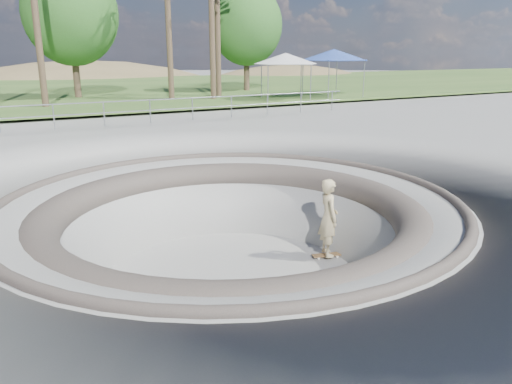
% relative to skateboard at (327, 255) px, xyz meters
% --- Properties ---
extents(ground, '(180.00, 180.00, 0.00)m').
position_rel_skateboard_xyz_m(ground, '(-2.70, 0.10, 1.84)').
color(ground, gray).
rests_on(ground, ground).
extents(skate_bowl, '(14.00, 14.00, 4.10)m').
position_rel_skateboard_xyz_m(skate_bowl, '(-2.70, 0.10, 0.01)').
color(skate_bowl, gray).
rests_on(skate_bowl, ground).
extents(grass_strip, '(180.00, 36.00, 0.12)m').
position_rel_skateboard_xyz_m(grass_strip, '(-2.70, 34.10, 2.06)').
color(grass_strip, '#375A24').
rests_on(grass_strip, ground).
extents(distant_hills, '(103.20, 45.00, 28.60)m').
position_rel_skateboard_xyz_m(distant_hills, '(1.08, 57.27, -5.18)').
color(distant_hills, brown).
rests_on(distant_hills, ground).
extents(safety_railing, '(25.00, 0.06, 1.03)m').
position_rel_skateboard_xyz_m(safety_railing, '(-2.70, 12.10, 2.53)').
color(safety_railing, gray).
rests_on(safety_railing, ground).
extents(skateboard, '(0.80, 0.42, 0.08)m').
position_rel_skateboard_xyz_m(skateboard, '(0.00, 0.00, 0.00)').
color(skateboard, brown).
rests_on(skateboard, ground).
extents(skater, '(0.67, 0.83, 1.99)m').
position_rel_skateboard_xyz_m(skater, '(0.00, -0.00, 1.01)').
color(skater, tan).
rests_on(skater, skateboard).
extents(canopy_white, '(5.30, 5.30, 2.87)m').
position_rel_skateboard_xyz_m(canopy_white, '(10.13, 18.10, 4.63)').
color(canopy_white, gray).
rests_on(canopy_white, ground).
extents(canopy_blue, '(6.18, 6.18, 3.12)m').
position_rel_skateboard_xyz_m(canopy_blue, '(13.93, 18.10, 4.85)').
color(canopy_blue, gray).
rests_on(canopy_blue, ground).
extents(bushy_tree_mid, '(6.02, 5.47, 8.69)m').
position_rel_skateboard_xyz_m(bushy_tree_mid, '(-1.29, 25.92, 7.39)').
color(bushy_tree_mid, brown).
rests_on(bushy_tree_mid, ground).
extents(bushy_tree_right, '(5.61, 5.10, 8.10)m').
position_rel_skateboard_xyz_m(bushy_tree_right, '(11.56, 26.01, 7.03)').
color(bushy_tree_right, brown).
rests_on(bushy_tree_right, ground).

